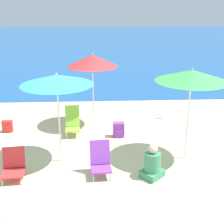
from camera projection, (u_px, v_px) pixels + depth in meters
ground_plane at (67, 163)px, 7.72m from camera, size 60.00×60.00×0.00m
sea_water at (88, 42)px, 31.34m from camera, size 60.00×40.00×0.01m
beach_umbrella_teal at (57, 80)px, 7.16m from camera, size 1.69×1.69×2.25m
beach_umbrella_green at (192, 76)px, 7.28m from camera, size 1.71×1.71×2.33m
beach_umbrella_red at (92, 61)px, 9.42m from camera, size 1.55×1.55×2.32m
beach_chair_purple at (100, 160)px, 7.12m from camera, size 0.51×0.60×0.79m
beach_chair_red at (13, 165)px, 7.01m from camera, size 0.54×0.64×0.67m
beach_chair_lime at (73, 122)px, 9.27m from camera, size 0.45×0.58×0.87m
person_seated_near at (152, 164)px, 7.03m from camera, size 0.63×0.62×0.82m
backpack_purple at (119, 130)px, 9.19m from camera, size 0.33×0.26×0.44m
backpack_red at (7, 126)px, 9.54m from camera, size 0.30×0.20×0.37m
seagull at (162, 114)px, 10.68m from camera, size 0.27×0.11×0.23m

